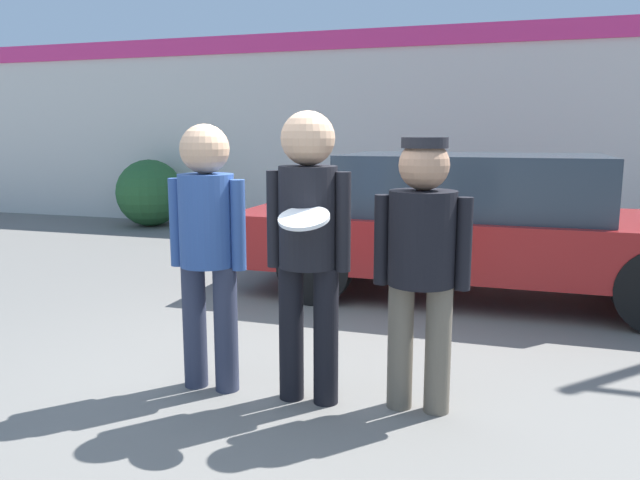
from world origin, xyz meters
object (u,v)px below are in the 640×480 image
(parked_car_near, at_px, (477,224))
(shrub, at_px, (150,193))
(person_left, at_px, (207,236))
(person_right, at_px, (422,250))
(person_middle_with_frisbee, at_px, (308,232))

(parked_car_near, bearing_deg, shrub, 151.29)
(parked_car_near, distance_m, shrub, 6.56)
(person_left, height_order, shrub, person_left)
(person_left, height_order, person_right, person_left)
(person_left, distance_m, person_middle_with_frisbee, 0.66)
(parked_car_near, bearing_deg, person_left, -116.64)
(person_middle_with_frisbee, distance_m, shrub, 7.83)
(person_right, height_order, parked_car_near, person_right)
(person_left, distance_m, shrub, 7.43)
(person_middle_with_frisbee, distance_m, parked_car_near, 3.01)
(parked_car_near, relative_size, shrub, 4.08)
(person_right, bearing_deg, shrub, 133.33)
(parked_car_near, height_order, shrub, parked_car_near)
(person_right, relative_size, shrub, 1.37)
(person_left, relative_size, person_right, 1.05)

